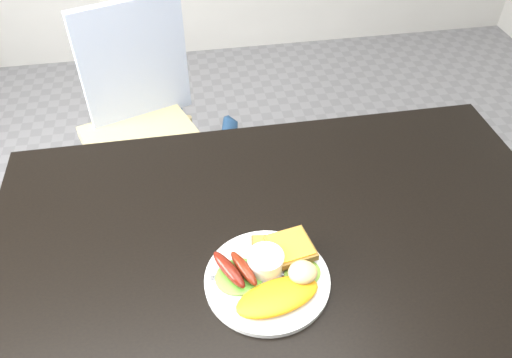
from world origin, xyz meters
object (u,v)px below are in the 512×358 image
Objects in this scene: dining_chair at (145,144)px; plate at (267,280)px; dining_table at (288,251)px; person at (124,120)px.

dining_chair is 1.57× the size of plate.
dining_table is 0.87m from dining_chair.
plate reaches higher than dining_table.
dining_chair is (-0.32, 0.76, -0.28)m from dining_table.
person is 5.70× the size of plate.
plate is (0.26, -0.84, 0.31)m from dining_chair.
person is (-0.35, 0.61, -0.07)m from dining_table.
plate is at bearing -92.50° from dining_chair.
person is at bearing 119.81° from dining_table.
dining_chair is 0.93m from plate.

